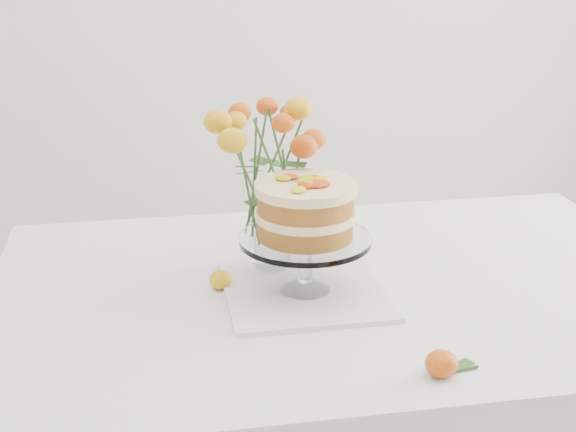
% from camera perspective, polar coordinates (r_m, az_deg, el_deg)
% --- Properties ---
extents(table, '(1.43, 0.93, 0.76)m').
position_cam_1_polar(table, '(1.67, 4.02, -7.31)').
color(table, '#A2825E').
rests_on(table, ground).
extents(napkin, '(0.31, 0.31, 0.01)m').
position_cam_1_polar(napkin, '(1.58, 1.21, -5.39)').
color(napkin, white).
rests_on(napkin, table).
extents(cake_stand, '(0.26, 0.26, 0.23)m').
position_cam_1_polar(cake_stand, '(1.52, 1.25, 0.00)').
color(cake_stand, silver).
rests_on(cake_stand, napkin).
extents(rose_vase, '(0.32, 0.32, 0.39)m').
position_cam_1_polar(rose_vase, '(1.62, -1.18, 3.71)').
color(rose_vase, silver).
rests_on(rose_vase, table).
extents(loose_rose_near, '(0.08, 0.04, 0.04)m').
position_cam_1_polar(loose_rose_near, '(1.61, -4.81, -4.55)').
color(loose_rose_near, '#F0AE14').
rests_on(loose_rose_near, table).
extents(loose_rose_far, '(0.10, 0.05, 0.05)m').
position_cam_1_polar(loose_rose_far, '(1.33, 10.87, -10.28)').
color(loose_rose_far, '#BE3509').
rests_on(loose_rose_far, table).
extents(stray_petal_a, '(0.03, 0.02, 0.00)m').
position_cam_1_polar(stray_petal_a, '(1.52, 0.60, -6.60)').
color(stray_petal_a, yellow).
rests_on(stray_petal_a, table).
extents(stray_petal_b, '(0.03, 0.02, 0.00)m').
position_cam_1_polar(stray_petal_b, '(1.51, 4.65, -6.95)').
color(stray_petal_b, yellow).
rests_on(stray_petal_b, table).
extents(stray_petal_c, '(0.03, 0.02, 0.00)m').
position_cam_1_polar(stray_petal_c, '(1.49, 6.54, -7.49)').
color(stray_petal_c, yellow).
rests_on(stray_petal_c, table).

